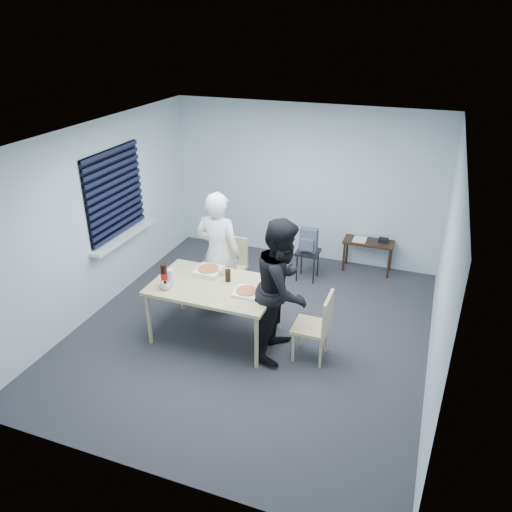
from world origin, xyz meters
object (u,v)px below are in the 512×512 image
at_px(chair_far, 232,263).
at_px(person_black, 282,289).
at_px(stool, 308,257).
at_px(mug_a, 165,285).
at_px(backpack, 309,240).
at_px(person_white, 218,254).
at_px(side_table, 368,246).
at_px(dining_table, 215,289).
at_px(mug_b, 222,272).
at_px(chair_right, 318,323).
at_px(soda_bottle, 164,275).

xyz_separation_m(chair_far, person_black, (1.13, -1.11, 0.37)).
distance_m(stool, mug_a, 2.60).
bearing_deg(backpack, person_white, -100.80).
height_order(person_black, backpack, person_black).
bearing_deg(chair_far, backpack, 41.08).
bearing_deg(side_table, dining_table, -121.35).
distance_m(stool, mug_b, 1.88).
bearing_deg(side_table, mug_a, -126.04).
height_order(chair_right, stool, chair_right).
bearing_deg(chair_right, mug_a, -171.04).
distance_m(chair_right, person_white, 1.73).
height_order(person_black, mug_b, person_black).
height_order(person_white, stool, person_white).
bearing_deg(side_table, mug_b, -124.59).
height_order(chair_far, chair_right, same).
bearing_deg(chair_right, person_white, 158.55).
distance_m(chair_right, soda_bottle, 1.98).
bearing_deg(person_black, mug_b, 73.48).
relative_size(person_black, soda_bottle, 6.00).
bearing_deg(chair_right, chair_far, 144.86).
bearing_deg(soda_bottle, chair_right, 6.45).
distance_m(person_white, mug_a, 0.97).
xyz_separation_m(chair_far, side_table, (1.79, 1.44, -0.06)).
bearing_deg(backpack, side_table, 60.43).
distance_m(dining_table, chair_far, 1.15).
bearing_deg(dining_table, soda_bottle, -158.63).
relative_size(person_black, mug_b, 17.70).
height_order(dining_table, mug_b, mug_b).
relative_size(side_table, stool, 1.63).
distance_m(person_black, backpack, 1.95).
bearing_deg(stool, soda_bottle, -120.61).
xyz_separation_m(chair_far, person_white, (0.02, -0.50, 0.37)).
bearing_deg(stool, person_black, -84.59).
distance_m(person_white, side_table, 2.66).
height_order(chair_far, soda_bottle, soda_bottle).
bearing_deg(soda_bottle, person_black, 8.69).
height_order(dining_table, chair_right, chair_right).
bearing_deg(backpack, chair_right, -47.46).
bearing_deg(mug_b, side_table, 55.41).
bearing_deg(mug_b, backpack, 66.33).
bearing_deg(stool, chair_right, -71.72).
bearing_deg(backpack, mug_b, -89.50).
distance_m(dining_table, mug_a, 0.61).
relative_size(person_white, mug_a, 14.39).
bearing_deg(dining_table, person_black, 0.00).
bearing_deg(chair_far, dining_table, -78.13).
bearing_deg(dining_table, stool, 69.94).
bearing_deg(side_table, person_white, -132.34).
height_order(person_black, soda_bottle, person_black).
height_order(dining_table, chair_far, chair_far).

